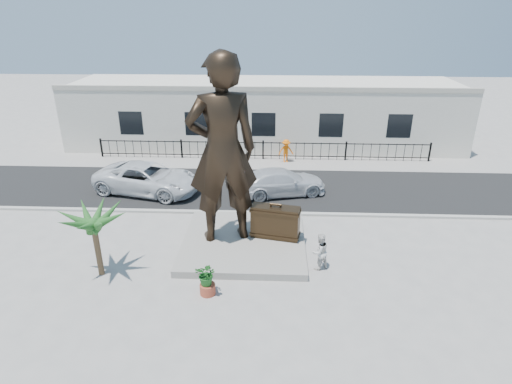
% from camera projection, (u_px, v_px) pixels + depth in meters
% --- Properties ---
extents(ground, '(100.00, 100.00, 0.00)m').
position_uv_depth(ground, '(254.00, 264.00, 17.14)').
color(ground, '#9E9991').
rests_on(ground, ground).
extents(street, '(40.00, 7.00, 0.01)m').
position_uv_depth(street, '(261.00, 187.00, 24.46)').
color(street, black).
rests_on(street, ground).
extents(curb, '(40.00, 0.25, 0.12)m').
position_uv_depth(curb, '(258.00, 213.00, 21.23)').
color(curb, '#A5A399').
rests_on(curb, ground).
extents(far_sidewalk, '(40.00, 2.50, 0.02)m').
position_uv_depth(far_sidewalk, '(263.00, 163.00, 28.12)').
color(far_sidewalk, '#9E9991').
rests_on(far_sidewalk, ground).
extents(plinth, '(5.20, 5.20, 0.30)m').
position_uv_depth(plinth, '(244.00, 242.00, 18.47)').
color(plinth, gray).
rests_on(plinth, ground).
extents(fence, '(22.00, 0.10, 1.20)m').
position_uv_depth(fence, '(263.00, 151.00, 28.61)').
color(fence, black).
rests_on(fence, ground).
extents(building, '(28.00, 7.00, 4.40)m').
position_uv_depth(building, '(265.00, 113.00, 31.81)').
color(building, silver).
rests_on(building, ground).
extents(statue, '(3.25, 2.58, 7.80)m').
position_uv_depth(statue, '(222.00, 151.00, 17.06)').
color(statue, black).
rests_on(statue, plinth).
extents(suitcase, '(2.14, 1.06, 1.44)m').
position_uv_depth(suitcase, '(275.00, 222.00, 18.30)').
color(suitcase, black).
rests_on(suitcase, plinth).
extents(tourist, '(0.93, 0.87, 1.52)m').
position_uv_depth(tourist, '(320.00, 252.00, 16.59)').
color(tourist, silver).
rests_on(tourist, ground).
extents(car_white, '(6.23, 3.91, 1.61)m').
position_uv_depth(car_white, '(148.00, 178.00, 23.48)').
color(car_white, silver).
rests_on(car_white, street).
extents(car_silver, '(5.19, 3.10, 1.41)m').
position_uv_depth(car_silver, '(281.00, 182.00, 23.26)').
color(car_silver, silver).
rests_on(car_silver, street).
extents(worker, '(1.07, 0.73, 1.53)m').
position_uv_depth(worker, '(286.00, 151.00, 27.98)').
color(worker, orange).
rests_on(worker, far_sidewalk).
extents(palm_tree, '(1.80, 1.80, 3.20)m').
position_uv_depth(palm_tree, '(102.00, 274.00, 16.54)').
color(palm_tree, '#20501D').
rests_on(palm_tree, ground).
extents(planter, '(0.56, 0.56, 0.40)m').
position_uv_depth(planter, '(208.00, 289.00, 15.32)').
color(planter, '#A7432C').
rests_on(planter, ground).
extents(shrub, '(0.95, 0.89, 0.85)m').
position_uv_depth(shrub, '(207.00, 274.00, 15.07)').
color(shrub, '#1D5A1E').
rests_on(shrub, planter).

